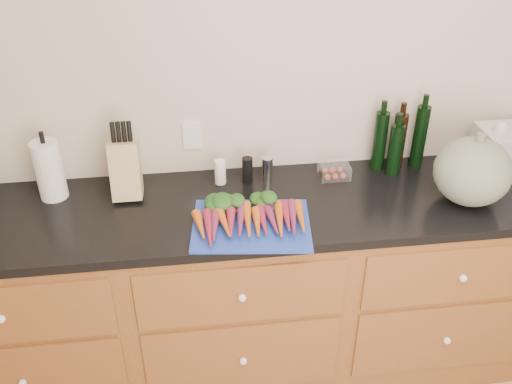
{
  "coord_description": "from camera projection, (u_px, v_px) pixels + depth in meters",
  "views": [
    {
      "loc": [
        -0.6,
        -0.65,
        2.26
      ],
      "look_at": [
        -0.37,
        1.2,
        1.06
      ],
      "focal_mm": 40.0,
      "sensor_mm": 36.0,
      "label": 1
    }
  ],
  "objects": [
    {
      "name": "wall_back",
      "position": [
        327.0,
        88.0,
        2.48
      ],
      "size": [
        4.1,
        0.05,
        2.6
      ],
      "primitive_type": "cube",
      "color": "beige",
      "rests_on": "ground"
    },
    {
      "name": "cabinets",
      "position": [
        331.0,
        285.0,
        2.67
      ],
      "size": [
        3.6,
        0.64,
        0.9
      ],
      "color": "brown",
      "rests_on": "ground"
    },
    {
      "name": "countertop",
      "position": [
        339.0,
        201.0,
        2.42
      ],
      "size": [
        3.64,
        0.62,
        0.04
      ],
      "primitive_type": "cube",
      "color": "black",
      "rests_on": "cabinets"
    },
    {
      "name": "cutting_board",
      "position": [
        251.0,
        225.0,
        2.23
      ],
      "size": [
        0.49,
        0.4,
        0.01
      ],
      "primitive_type": "cube",
      "rotation": [
        0.0,
        0.0,
        -0.12
      ],
      "color": "#1F3CAB",
      "rests_on": "countertop"
    },
    {
      "name": "carrots",
      "position": [
        250.0,
        214.0,
        2.24
      ],
      "size": [
        0.44,
        0.3,
        0.06
      ],
      "color": "#D05D18",
      "rests_on": "cutting_board"
    },
    {
      "name": "squash",
      "position": [
        473.0,
        171.0,
        2.31
      ],
      "size": [
        0.31,
        0.31,
        0.28
      ],
      "primitive_type": "ellipsoid",
      "color": "#5E6B59",
      "rests_on": "countertop"
    },
    {
      "name": "paper_towel",
      "position": [
        49.0,
        170.0,
        2.34
      ],
      "size": [
        0.11,
        0.11,
        0.26
      ],
      "primitive_type": "cylinder",
      "color": "white",
      "rests_on": "countertop"
    },
    {
      "name": "knife_block",
      "position": [
        126.0,
        169.0,
        2.36
      ],
      "size": [
        0.12,
        0.12,
        0.24
      ],
      "primitive_type": "cube",
      "color": "tan",
      "rests_on": "countertop"
    },
    {
      "name": "grinder_salt",
      "position": [
        220.0,
        172.0,
        2.47
      ],
      "size": [
        0.05,
        0.05,
        0.11
      ],
      "primitive_type": "cylinder",
      "color": "white",
      "rests_on": "countertop"
    },
    {
      "name": "grinder_pepper",
      "position": [
        247.0,
        170.0,
        2.49
      ],
      "size": [
        0.05,
        0.05,
        0.12
      ],
      "primitive_type": "cylinder",
      "color": "black",
      "rests_on": "countertop"
    },
    {
      "name": "canister_chrome",
      "position": [
        267.0,
        169.0,
        2.5
      ],
      "size": [
        0.05,
        0.05,
        0.11
      ],
      "primitive_type": "cylinder",
      "color": "silver",
      "rests_on": "countertop"
    },
    {
      "name": "tomato_box",
      "position": [
        334.0,
        171.0,
        2.53
      ],
      "size": [
        0.13,
        0.11,
        0.06
      ],
      "primitive_type": "cube",
      "color": "white",
      "rests_on": "countertop"
    },
    {
      "name": "bottles",
      "position": [
        399.0,
        142.0,
        2.54
      ],
      "size": [
        0.24,
        0.12,
        0.29
      ],
      "color": "black",
      "rests_on": "countertop"
    },
    {
      "name": "grocery_bag",
      "position": [
        509.0,
        151.0,
        2.54
      ],
      "size": [
        0.28,
        0.22,
        0.21
      ],
      "primitive_type": null,
      "rotation": [
        0.0,
        0.0,
        0.0
      ],
      "color": "silver",
      "rests_on": "countertop"
    }
  ]
}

